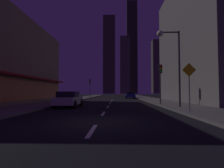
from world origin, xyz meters
TOP-DOWN VIEW (x-y plane):
  - ground_plane at (0.00, 32.00)m, footprint 78.00×136.00m
  - sidewalk_right at (7.00, 32.00)m, footprint 4.00×76.00m
  - sidewalk_left at (-7.00, 32.00)m, footprint 4.00×76.00m
  - lane_marking_center at (0.00, 11.00)m, footprint 0.16×28.20m
  - building_apartment_right at (14.50, 16.00)m, footprint 11.00×20.00m
  - skyscraper_distant_tall at (-5.45, 125.66)m, footprint 8.96×5.02m
  - skyscraper_distant_mid at (6.42, 127.84)m, footprint 7.30×6.58m
  - skyscraper_distant_short at (12.84, 138.94)m, footprint 8.58×5.26m
  - skyscraper_distant_slender at (32.71, 141.86)m, footprint 5.92×8.73m
  - car_parked_near at (-3.60, 7.98)m, footprint 1.98×4.24m
  - car_parked_far at (3.60, 29.58)m, footprint 1.98×4.24m
  - fire_hydrant_far_left at (-5.90, 23.39)m, footprint 0.42×0.30m
  - traffic_light_near_right at (5.50, 10.68)m, footprint 0.32×0.48m
  - traffic_light_far_left at (-5.50, 32.86)m, footprint 0.32×0.48m
  - street_lamp_right at (5.38, 6.85)m, footprint 1.96×0.56m
  - pedestrian_crossing_sign at (5.60, 3.27)m, footprint 0.91×0.08m

SIDE VIEW (x-z plane):
  - ground_plane at x=0.00m, z-range -0.10..0.00m
  - lane_marking_center at x=0.00m, z-range 0.00..0.01m
  - sidewalk_right at x=7.00m, z-range 0.00..0.15m
  - sidewalk_left at x=-7.00m, z-range 0.00..0.15m
  - fire_hydrant_far_left at x=-5.90m, z-range 0.13..0.78m
  - car_parked_near at x=-3.60m, z-range 0.02..1.47m
  - car_parked_far at x=3.60m, z-range 0.02..1.47m
  - pedestrian_crossing_sign at x=5.60m, z-range 0.44..3.59m
  - traffic_light_near_right at x=5.50m, z-range 1.09..5.29m
  - traffic_light_far_left at x=-5.50m, z-range 1.09..5.29m
  - street_lamp_right at x=5.38m, z-range 1.78..8.36m
  - building_apartment_right at x=14.50m, z-range 0.00..17.10m
  - skyscraper_distant_mid at x=6.42m, z-range 0.00..43.52m
  - skyscraper_distant_slender at x=32.71m, z-range 0.00..44.44m
  - skyscraper_distant_tall at x=-5.45m, z-range 0.00..58.94m
  - skyscraper_distant_short at x=12.84m, z-range 0.00..76.76m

